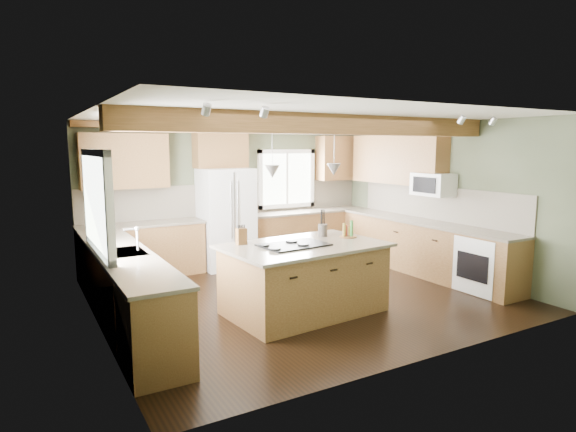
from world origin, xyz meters
TOP-DOWN VIEW (x-y plane):
  - floor at (0.00, 0.00)m, footprint 5.60×5.60m
  - ceiling at (0.00, 0.00)m, footprint 5.60×5.60m
  - wall_back at (0.00, 2.50)m, footprint 5.60×0.00m
  - wall_left at (-2.80, 0.00)m, footprint 0.00×5.00m
  - wall_right at (2.80, 0.00)m, footprint 0.00×5.00m
  - ceiling_beam at (0.00, -0.64)m, footprint 5.55×0.26m
  - soffit_trim at (0.00, 2.40)m, footprint 5.55×0.20m
  - backsplash_back at (0.00, 2.48)m, footprint 5.58×0.03m
  - backsplash_right at (2.78, 0.05)m, footprint 0.03×3.70m
  - base_cab_back_left at (-1.79, 2.20)m, footprint 2.02×0.60m
  - counter_back_left at (-1.79, 2.20)m, footprint 2.06×0.64m
  - base_cab_back_right at (1.49, 2.20)m, footprint 2.62×0.60m
  - counter_back_right at (1.49, 2.20)m, footprint 2.66×0.64m
  - base_cab_left at (-2.50, 0.05)m, footprint 0.60×3.70m
  - counter_left at (-2.50, 0.05)m, footprint 0.64×3.74m
  - base_cab_right at (2.50, 0.05)m, footprint 0.60×3.70m
  - counter_right at (2.50, 0.05)m, footprint 0.64×3.74m
  - upper_cab_back_left at (-1.99, 2.33)m, footprint 1.40×0.35m
  - upper_cab_over_fridge at (-0.30, 2.33)m, footprint 0.96×0.35m
  - upper_cab_right at (2.62, 0.90)m, footprint 0.35×2.20m
  - upper_cab_back_corner at (2.30, 2.33)m, footprint 0.90×0.35m
  - window_left at (-2.78, 0.05)m, footprint 0.04×1.60m
  - window_back at (1.15, 2.48)m, footprint 1.10×0.04m
  - sink at (-2.50, 0.05)m, footprint 0.50×0.65m
  - faucet at (-2.32, 0.05)m, footprint 0.02×0.02m
  - dishwasher at (-2.49, -1.25)m, footprint 0.60×0.60m
  - oven at (2.49, -1.25)m, footprint 0.60×0.72m
  - microwave at (2.58, -0.05)m, footprint 0.40×0.70m
  - pendant_left at (-0.83, -0.68)m, footprint 0.18×0.18m
  - pendant_right at (0.14, -0.60)m, footprint 0.18×0.18m
  - refrigerator at (-0.30, 2.12)m, footprint 0.90×0.74m
  - island at (-0.34, -0.64)m, footprint 2.05×1.36m
  - island_top at (-0.34, -0.64)m, footprint 2.19×1.50m
  - cooktop at (-0.51, -0.65)m, footprint 0.89×0.64m
  - knife_block at (-1.06, -0.25)m, footprint 0.13×0.10m
  - utensil_crock at (0.17, -0.30)m, footprint 0.16×0.16m
  - bottle_tray at (0.45, -0.53)m, footprint 0.32×0.32m

SIDE VIEW (x-z plane):
  - floor at x=0.00m, z-range 0.00..0.00m
  - dishwasher at x=-2.49m, z-range 0.01..0.85m
  - oven at x=2.49m, z-range 0.01..0.85m
  - base_cab_back_left at x=-1.79m, z-range 0.00..0.88m
  - base_cab_back_right at x=1.49m, z-range 0.00..0.88m
  - base_cab_left at x=-2.50m, z-range 0.00..0.88m
  - base_cab_right at x=2.50m, z-range 0.00..0.88m
  - island at x=-0.34m, z-range 0.00..0.88m
  - counter_back_left at x=-1.79m, z-range 0.88..0.92m
  - counter_back_right at x=1.49m, z-range 0.88..0.92m
  - counter_left at x=-2.50m, z-range 0.88..0.92m
  - counter_right at x=2.50m, z-range 0.88..0.92m
  - refrigerator at x=-0.30m, z-range 0.00..1.80m
  - island_top at x=-0.34m, z-range 0.88..0.92m
  - sink at x=-2.50m, z-range 0.89..0.92m
  - cooktop at x=-0.51m, z-range 0.92..0.94m
  - utensil_crock at x=0.17m, z-range 0.92..1.10m
  - knife_block at x=-1.06m, z-range 0.92..1.13m
  - bottle_tray at x=0.45m, z-range 0.92..1.14m
  - faucet at x=-2.32m, z-range 0.91..1.19m
  - backsplash_back at x=0.00m, z-range 0.92..1.50m
  - backsplash_right at x=2.78m, z-range 0.92..1.50m
  - wall_back at x=0.00m, z-range -1.50..4.10m
  - wall_left at x=-2.80m, z-range -1.20..3.80m
  - wall_right at x=2.80m, z-range -1.20..3.80m
  - window_back at x=1.15m, z-range 1.05..2.05m
  - window_left at x=-2.78m, z-range 1.02..2.08m
  - microwave at x=2.58m, z-range 1.36..1.74m
  - pendant_left at x=-0.83m, z-range 1.80..1.96m
  - pendant_right at x=0.14m, z-range 1.80..1.96m
  - upper_cab_back_left at x=-1.99m, z-range 1.50..2.40m
  - upper_cab_right at x=2.62m, z-range 1.50..2.40m
  - upper_cab_back_corner at x=2.30m, z-range 1.50..2.40m
  - upper_cab_over_fridge at x=-0.30m, z-range 1.80..2.50m
  - ceiling_beam at x=0.00m, z-range 2.34..2.60m
  - soffit_trim at x=0.00m, z-range 2.49..2.59m
  - ceiling at x=0.00m, z-range 2.60..2.60m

